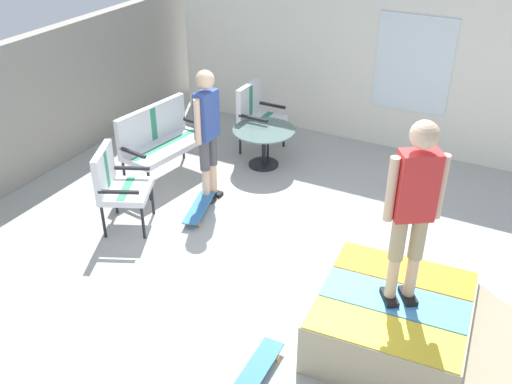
# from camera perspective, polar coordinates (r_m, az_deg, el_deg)

# --- Properties ---
(ground_plane) EXTENTS (12.00, 12.00, 0.10)m
(ground_plane) POSITION_cam_1_polar(r_m,az_deg,el_deg) (6.43, 1.65, -8.35)
(ground_plane) COLOR #A8A8A3
(house_facade) EXTENTS (0.23, 6.00, 2.62)m
(house_facade) POSITION_cam_1_polar(r_m,az_deg,el_deg) (9.14, 9.82, 12.97)
(house_facade) COLOR white
(house_facade) RESTS_ON ground_plane
(skate_ramp) EXTENTS (1.49, 2.12, 0.54)m
(skate_ramp) POSITION_cam_1_polar(r_m,az_deg,el_deg) (5.57, 13.43, -12.29)
(skate_ramp) COLOR tan
(skate_ramp) RESTS_ON ground_plane
(patio_bench) EXTENTS (1.32, 0.72, 1.02)m
(patio_bench) POSITION_cam_1_polar(r_m,az_deg,el_deg) (8.10, -9.47, 5.43)
(patio_bench) COLOR black
(patio_bench) RESTS_ON ground_plane
(patio_chair_near_house) EXTENTS (0.63, 0.56, 1.02)m
(patio_chair_near_house) POSITION_cam_1_polar(r_m,az_deg,el_deg) (8.79, -0.02, 7.88)
(patio_chair_near_house) COLOR black
(patio_chair_near_house) RESTS_ON ground_plane
(patio_chair_by_wall) EXTENTS (0.79, 0.76, 1.02)m
(patio_chair_by_wall) POSITION_cam_1_polar(r_m,az_deg,el_deg) (7.06, -13.60, 1.02)
(patio_chair_by_wall) COLOR black
(patio_chair_by_wall) RESTS_ON ground_plane
(patio_table) EXTENTS (0.90, 0.90, 0.57)m
(patio_table) POSITION_cam_1_polar(r_m,az_deg,el_deg) (8.37, 0.77, 5.12)
(patio_table) COLOR black
(patio_table) RESTS_ON ground_plane
(person_watching) EXTENTS (0.48, 0.25, 1.75)m
(person_watching) POSITION_cam_1_polar(r_m,az_deg,el_deg) (7.29, -4.82, 6.43)
(person_watching) COLOR black
(person_watching) RESTS_ON ground_plane
(person_skater) EXTENTS (0.35, 0.41, 1.71)m
(person_skater) POSITION_cam_1_polar(r_m,az_deg,el_deg) (4.83, 15.20, -1.01)
(person_skater) COLOR black
(person_skater) RESTS_ON skate_ramp
(skateboard_by_bench) EXTENTS (0.82, 0.41, 0.10)m
(skateboard_by_bench) POSITION_cam_1_polar(r_m,az_deg,el_deg) (7.38, -5.59, -1.57)
(skateboard_by_bench) COLOR #3372B2
(skateboard_by_bench) RESTS_ON ground_plane
(skateboard_spare) EXTENTS (0.80, 0.22, 0.10)m
(skateboard_spare) POSITION_cam_1_polar(r_m,az_deg,el_deg) (5.26, -0.07, -17.19)
(skateboard_spare) COLOR #3372B2
(skateboard_spare) RESTS_ON ground_plane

